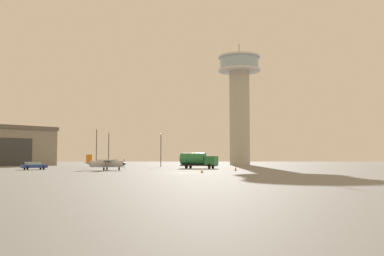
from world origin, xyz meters
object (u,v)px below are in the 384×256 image
light_post_east (109,146)px  light_post_centre (161,147)px  car_blue (34,165)px  traffic_cone_near_left (236,168)px  control_tower (239,97)px  light_post_west (96,144)px  airplane_silver (106,163)px  traffic_cone_near_right (202,171)px  truck_fuel_tanker_green (198,160)px

light_post_east → light_post_centre: 12.63m
car_blue → traffic_cone_near_left: car_blue is taller
light_post_centre → car_blue: bearing=-128.3°
control_tower → light_post_centre: size_ratio=4.73×
light_post_west → light_post_east: bearing=-18.8°
airplane_silver → light_post_west: size_ratio=0.95×
control_tower → traffic_cone_near_right: (-12.53, -68.63, -20.16)m
car_blue → light_post_west: 28.67m
control_tower → traffic_cone_near_right: bearing=-100.3°
truck_fuel_tanker_green → light_post_west: 31.14m
light_post_centre → control_tower: bearing=52.4°
light_post_east → truck_fuel_tanker_green: bearing=-40.6°
traffic_cone_near_right → light_post_west: bearing=119.6°
airplane_silver → light_post_centre: light_post_centre is taller
truck_fuel_tanker_green → control_tower: bearing=93.7°
truck_fuel_tanker_green → light_post_centre: light_post_centre is taller
airplane_silver → control_tower: bearing=67.1°
light_post_west → traffic_cone_near_right: bearing=-60.4°
airplane_silver → light_post_centre: size_ratio=1.13×
light_post_west → truck_fuel_tanker_green: bearing=-38.3°
truck_fuel_tanker_green → car_blue: size_ratio=1.70×
control_tower → light_post_east: bearing=-142.2°
traffic_cone_near_left → airplane_silver: bearing=175.1°
airplane_silver → traffic_cone_near_left: 21.15m
control_tower → light_post_centre: 38.47m
truck_fuel_tanker_green → light_post_west: (-24.27, 19.14, 3.78)m
traffic_cone_near_left → truck_fuel_tanker_green: bearing=111.6°
control_tower → light_post_east: size_ratio=4.46×
car_blue → light_post_west: bearing=43.6°
light_post_east → traffic_cone_near_right: (21.46, -42.27, -4.67)m
airplane_silver → traffic_cone_near_right: 19.19m
light_post_centre → traffic_cone_near_right: bearing=-77.7°
truck_fuel_tanker_green → light_post_west: size_ratio=0.82×
light_post_centre → traffic_cone_near_right: size_ratio=13.65×
car_blue → light_post_east: bearing=36.8°
truck_fuel_tanker_green → traffic_cone_near_left: (5.87, -14.80, -1.30)m
airplane_silver → truck_fuel_tanker_green: size_ratio=1.16×
light_post_centre → traffic_cone_near_right: (8.91, -40.83, -4.42)m
car_blue → light_post_west: light_post_west is taller
light_post_east → light_post_west: bearing=161.2°
control_tower → light_post_west: control_tower is taller
control_tower → traffic_cone_near_right: control_tower is taller
airplane_silver → traffic_cone_near_right: size_ratio=15.39×
car_blue → light_post_east: (7.54, 26.87, 4.21)m
control_tower → airplane_silver: 66.74m
control_tower → light_post_east: 45.72m
control_tower → airplane_silver: control_tower is taller
truck_fuel_tanker_green → traffic_cone_near_right: size_ratio=13.22×
light_post_west → light_post_east: size_ratio=1.11×
control_tower → light_post_centre: bearing=-127.6°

